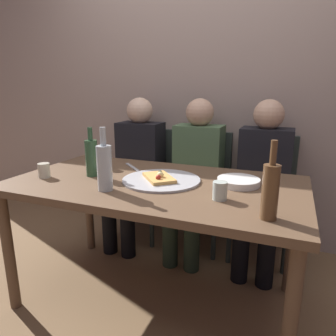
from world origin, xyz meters
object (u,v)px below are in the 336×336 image
(plate_stack, at_px, (238,182))
(pizza_tray, at_px, (161,180))
(pizza_slice_last, at_px, (159,177))
(wine_glass, at_px, (44,170))
(wine_bottle, at_px, (104,167))
(dining_table, at_px, (155,195))
(guest_by_wall, at_px, (263,177))
(water_bottle, at_px, (270,190))
(tumbler_far, at_px, (103,159))
(table_knife, at_px, (132,167))
(chair_left, at_px, (144,175))
(chair_right, at_px, (263,188))
(guest_in_beanie, at_px, (195,170))
(tumbler_near, at_px, (220,191))
(guest_in_sweater, at_px, (136,164))
(chair_middle, at_px, (200,181))
(beer_bottle, at_px, (92,157))

(plate_stack, bearing_deg, pizza_tray, -167.66)
(pizza_slice_last, bearing_deg, wine_glass, -164.99)
(wine_bottle, bearing_deg, dining_table, 52.55)
(wine_bottle, distance_m, guest_by_wall, 1.16)
(pizza_tray, xyz_separation_m, water_bottle, (0.59, -0.31, 0.11))
(pizza_tray, xyz_separation_m, tumbler_far, (-0.46, 0.13, 0.05))
(pizza_tray, xyz_separation_m, table_knife, (-0.29, 0.20, -0.00))
(chair_left, relative_size, chair_right, 1.00)
(table_knife, relative_size, guest_in_beanie, 0.19)
(tumbler_near, relative_size, guest_in_sweater, 0.07)
(table_knife, distance_m, guest_by_wall, 0.91)
(tumbler_far, distance_m, chair_right, 1.20)
(pizza_tray, distance_m, wine_glass, 0.68)
(wine_glass, bearing_deg, water_bottle, -5.78)
(water_bottle, xyz_separation_m, guest_in_beanie, (-0.59, 0.97, -0.22))
(dining_table, relative_size, guest_in_sweater, 1.36)
(guest_in_beanie, bearing_deg, pizza_slice_last, 89.66)
(chair_left, bearing_deg, tumbler_far, 93.89)
(dining_table, bearing_deg, wine_bottle, -127.45)
(dining_table, xyz_separation_m, chair_middle, (0.02, 0.83, -0.15))
(beer_bottle, height_order, chair_right, beer_bottle)
(tumbler_near, xyz_separation_m, guest_in_sweater, (-0.87, 0.83, -0.15))
(guest_in_beanie, bearing_deg, chair_left, -16.81)
(beer_bottle, xyz_separation_m, tumbler_far, (-0.04, 0.18, -0.05))
(table_knife, height_order, guest_in_sweater, guest_in_sweater)
(chair_middle, relative_size, guest_in_beanie, 0.77)
(guest_in_beanie, bearing_deg, chair_middle, -90.00)
(tumbler_near, xyz_separation_m, chair_middle, (-0.37, 0.98, -0.27))
(plate_stack, bearing_deg, pizza_slice_last, -166.17)
(water_bottle, bearing_deg, chair_right, 95.09)
(dining_table, distance_m, tumbler_near, 0.44)
(beer_bottle, bearing_deg, table_knife, 64.00)
(beer_bottle, height_order, wine_glass, beer_bottle)
(plate_stack, relative_size, guest_in_beanie, 0.19)
(table_knife, height_order, chair_right, chair_right)
(tumbler_far, height_order, guest_in_sweater, guest_in_sweater)
(tumbler_far, height_order, chair_right, chair_right)
(chair_middle, bearing_deg, guest_in_sweater, 16.81)
(tumbler_far, xyz_separation_m, guest_by_wall, (0.95, 0.53, -0.16))
(wine_bottle, height_order, plate_stack, wine_bottle)
(tumbler_far, xyz_separation_m, chair_middle, (0.46, 0.68, -0.29))
(beer_bottle, relative_size, tumbler_far, 2.49)
(chair_middle, xyz_separation_m, guest_in_sweater, (-0.50, -0.15, 0.13))
(water_bottle, xyz_separation_m, table_knife, (-0.88, 0.52, -0.12))
(dining_table, distance_m, chair_left, 0.97)
(dining_table, xyz_separation_m, guest_in_beanie, (0.02, 0.68, -0.02))
(wine_bottle, bearing_deg, beer_bottle, 137.82)
(wine_bottle, xyz_separation_m, chair_middle, (0.20, 1.06, -0.35))
(pizza_slice_last, bearing_deg, chair_middle, 89.73)
(wine_bottle, relative_size, chair_left, 0.35)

